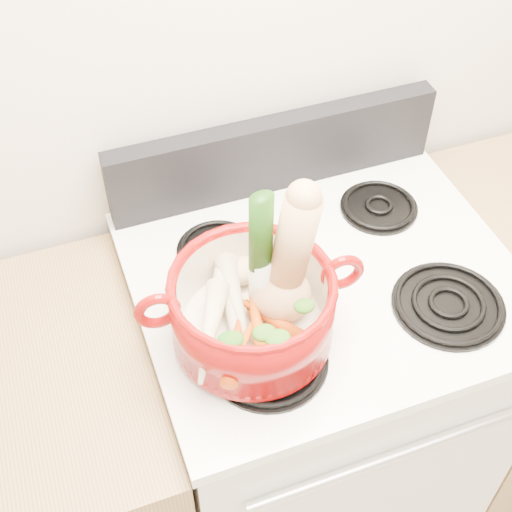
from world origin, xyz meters
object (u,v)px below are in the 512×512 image
object	(u,v)px
dutch_oven	(252,309)
stove_body	(313,401)
squash	(283,261)
leek	(261,256)

from	to	relation	value
dutch_oven	stove_body	bearing A→B (deg)	31.89
stove_body	squash	xyz separation A→B (m)	(-0.14, -0.09, 0.68)
stove_body	leek	distance (m)	0.71
stove_body	leek	xyz separation A→B (m)	(-0.17, -0.07, 0.69)
dutch_oven	squash	world-z (taller)	squash
stove_body	dutch_oven	world-z (taller)	dutch_oven
stove_body	dutch_oven	xyz separation A→B (m)	(-0.20, -0.10, 0.58)
leek	stove_body	bearing A→B (deg)	9.18
dutch_oven	leek	distance (m)	0.11
dutch_oven	leek	world-z (taller)	leek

